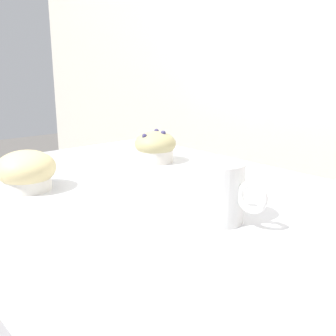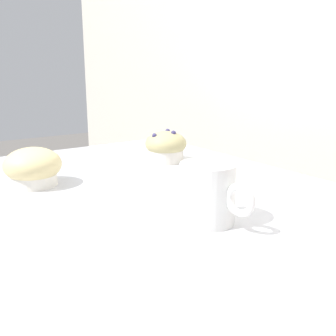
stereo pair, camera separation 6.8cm
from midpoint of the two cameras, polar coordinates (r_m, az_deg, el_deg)
The scene contains 3 objects.
muffin_front_center at distance 0.91m, azimuth 1.81°, elevation 3.09°, with size 0.10×0.10×0.07m.
muffin_back_left at distance 0.75m, azimuth -16.63°, elevation 0.02°, with size 0.10×0.10×0.07m.
coffee_cup at distance 0.55m, azimuth 9.39°, elevation -3.53°, with size 0.12×0.08×0.09m.
Camera 2 is at (0.51, -0.35, 1.13)m, focal length 42.00 mm.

